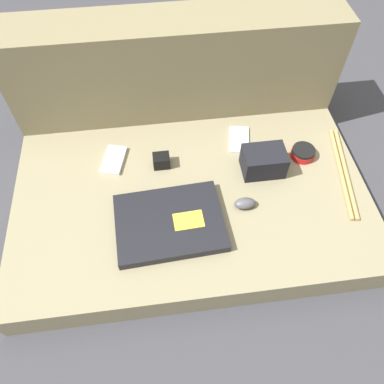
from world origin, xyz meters
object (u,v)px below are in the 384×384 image
at_px(phone_silver, 239,140).
at_px(phone_black, 114,160).
at_px(computer_mouse, 245,203).
at_px(camera_pouch, 264,161).
at_px(speaker_puck, 303,153).
at_px(charger_brick, 161,161).
at_px(laptop, 170,223).

bearing_deg(phone_silver, phone_black, -163.04).
xyz_separation_m(computer_mouse, camera_pouch, (0.09, 0.14, 0.03)).
height_order(speaker_puck, charger_brick, charger_brick).
bearing_deg(speaker_puck, phone_silver, 153.83).
bearing_deg(phone_black, phone_silver, 19.53).
bearing_deg(phone_silver, computer_mouse, -86.21).
relative_size(speaker_puck, phone_black, 0.61).
distance_m(phone_black, camera_pouch, 0.51).
height_order(speaker_puck, phone_black, speaker_puck).
relative_size(computer_mouse, phone_black, 0.51).
relative_size(laptop, computer_mouse, 4.94).
relative_size(phone_black, charger_brick, 2.38).
height_order(laptop, phone_silver, laptop).
bearing_deg(charger_brick, speaker_puck, -2.57).
bearing_deg(charger_brick, camera_pouch, -10.73).
bearing_deg(laptop, charger_brick, 88.15).
bearing_deg(phone_silver, camera_pouch, -58.76).
height_order(laptop, speaker_puck, speaker_puck).
height_order(phone_silver, charger_brick, charger_brick).
height_order(laptop, charger_brick, charger_brick).
relative_size(phone_silver, phone_black, 1.02).
distance_m(phone_black, charger_brick, 0.17).
bearing_deg(computer_mouse, camera_pouch, 56.60).
distance_m(laptop, computer_mouse, 0.24).
distance_m(phone_silver, camera_pouch, 0.16).
distance_m(laptop, charger_brick, 0.24).
height_order(computer_mouse, speaker_puck, same).
distance_m(camera_pouch, charger_brick, 0.34).
bearing_deg(camera_pouch, charger_brick, 169.27).
relative_size(computer_mouse, charger_brick, 1.21).
height_order(phone_black, camera_pouch, camera_pouch).
bearing_deg(laptop, camera_pouch, 25.27).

